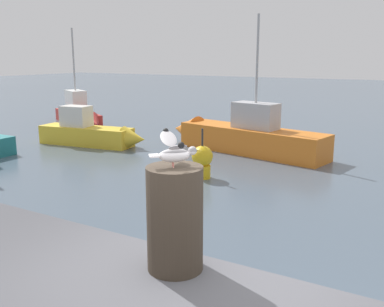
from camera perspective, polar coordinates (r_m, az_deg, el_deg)
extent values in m
cylinder|color=#382D23|center=(3.26, -2.24, -8.50)|extent=(0.42, 0.42, 0.79)
cylinder|color=#C66A60|center=(3.12, -2.42, -1.53)|extent=(0.01, 0.01, 0.04)
cylinder|color=#C66A60|center=(3.15, -2.55, -1.38)|extent=(0.01, 0.01, 0.04)
ellipsoid|color=silver|center=(3.12, -2.32, -0.24)|extent=(0.23, 0.22, 0.10)
sphere|color=silver|center=(3.14, 0.05, 0.37)|extent=(0.06, 0.06, 0.06)
cone|color=gold|center=(3.16, 1.01, 0.35)|extent=(0.05, 0.05, 0.02)
cube|color=silver|center=(3.10, -4.95, -0.29)|extent=(0.11, 0.11, 0.01)
ellipsoid|color=silver|center=(2.94, -1.88, 0.80)|extent=(0.26, 0.26, 0.10)
sphere|color=#292929|center=(2.82, -1.42, 1.09)|extent=(0.04, 0.04, 0.04)
ellipsoid|color=silver|center=(3.26, -3.08, 1.99)|extent=(0.26, 0.26, 0.10)
sphere|color=#292929|center=(3.37, -3.44, 2.96)|extent=(0.04, 0.04, 0.04)
cube|color=orange|center=(14.61, 7.72, 1.69)|extent=(5.31, 2.17, 0.84)
cone|color=orange|center=(16.34, -0.78, 3.12)|extent=(1.29, 1.29, 1.10)
cube|color=#B2B2B7|center=(14.40, 8.27, 4.91)|extent=(1.58, 0.97, 0.84)
cylinder|color=#A5A5A8|center=(14.28, 8.51, 12.08)|extent=(0.08, 0.08, 2.76)
cube|color=yellow|center=(16.29, -13.63, 2.25)|extent=(3.61, 1.38, 0.66)
cone|color=yellow|center=(15.21, -7.54, 1.91)|extent=(0.93, 0.93, 0.82)
cube|color=silver|center=(16.41, -14.85, 4.74)|extent=(1.10, 0.81, 0.74)
cube|color=#B72D28|center=(21.58, -14.67, 4.55)|extent=(3.97, 2.79, 0.57)
cone|color=#B72D28|center=(19.47, -12.73, 3.90)|extent=(1.28, 1.28, 0.95)
cube|color=white|center=(21.62, -14.90, 6.64)|extent=(1.48, 1.21, 1.00)
cylinder|color=#A5A5A8|center=(21.52, -15.19, 11.73)|extent=(0.08, 0.08, 2.85)
cylinder|color=yellow|center=(11.56, 1.34, -2.36)|extent=(0.44, 0.44, 0.35)
sphere|color=yellow|center=(11.46, 1.35, -0.37)|extent=(0.56, 0.56, 0.56)
cylinder|color=#2D2D2D|center=(11.36, 1.36, 2.03)|extent=(0.05, 0.05, 0.50)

